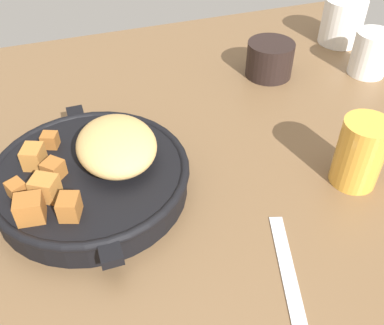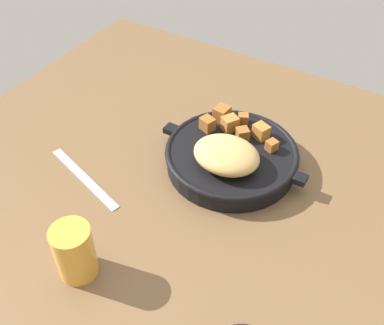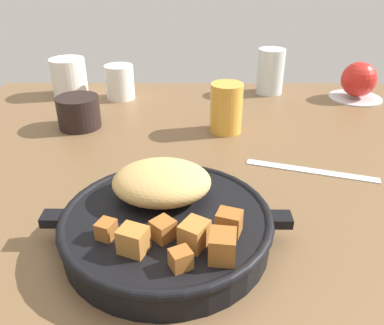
# 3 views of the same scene
# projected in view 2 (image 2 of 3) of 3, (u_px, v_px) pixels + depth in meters

# --- Properties ---
(ground_plane) EXTENTS (1.03, 1.04, 0.02)m
(ground_plane) POSITION_uv_depth(u_px,v_px,m) (175.00, 202.00, 0.85)
(ground_plane) COLOR brown
(cast_iron_skillet) EXTENTS (0.30, 0.25, 0.08)m
(cast_iron_skillet) POSITION_uv_depth(u_px,v_px,m) (231.00, 155.00, 0.88)
(cast_iron_skillet) COLOR black
(cast_iron_skillet) RESTS_ON ground_plane
(butter_knife) EXTENTS (0.20, 0.08, 0.00)m
(butter_knife) POSITION_uv_depth(u_px,v_px,m) (84.00, 178.00, 0.88)
(butter_knife) COLOR silver
(butter_knife) RESTS_ON ground_plane
(juice_glass_amber) EXTENTS (0.06, 0.06, 0.10)m
(juice_glass_amber) POSITION_uv_depth(u_px,v_px,m) (74.00, 252.00, 0.70)
(juice_glass_amber) COLOR gold
(juice_glass_amber) RESTS_ON ground_plane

